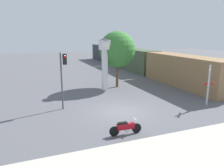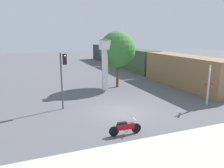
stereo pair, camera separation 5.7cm
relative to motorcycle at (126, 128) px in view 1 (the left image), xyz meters
The scene contains 8 objects.
ground_plane 3.85m from the motorcycle, 69.56° to the left, with size 120.00×120.00×0.00m, color #56565B.
sidewalk_strip 4.23m from the motorcycle, 71.51° to the right, with size 36.00×6.00×0.10m.
motorcycle is the anchor object (origin of this frame).
clock_tower 10.99m from the motorcycle, 76.81° to the left, with size 1.13×1.13×5.31m.
freight_train 24.27m from the motorcycle, 62.10° to the left, with size 2.80×37.29×3.40m.
traffic_light 6.85m from the motorcycle, 113.13° to the left, with size 0.50×0.35×4.35m.
railroad_crossing_signal 8.78m from the motorcycle, 15.58° to the left, with size 0.90×0.82×3.34m.
street_tree 12.40m from the motorcycle, 69.53° to the left, with size 3.86×3.86×6.03m.
Camera 1 is at (-6.35, -14.18, 5.64)m, focal length 35.00 mm.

